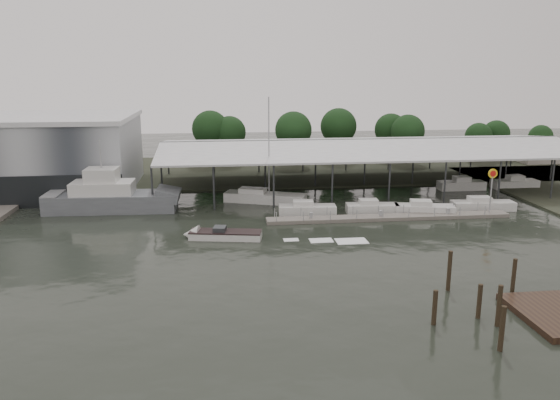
{
  "coord_description": "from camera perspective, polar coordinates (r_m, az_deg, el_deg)",
  "views": [
    {
      "loc": [
        -4.29,
        -47.99,
        16.56
      ],
      "look_at": [
        2.54,
        10.3,
        2.5
      ],
      "focal_mm": 35.0,
      "sensor_mm": 36.0,
      "label": 1
    }
  ],
  "objects": [
    {
      "name": "moored_cruiser_1",
      "position": [
        65.56,
        9.57,
        -0.8
      ],
      "size": [
        6.33,
        2.76,
        1.7
      ],
      "rotation": [
        0.0,
        0.0,
        -0.09
      ],
      "color": "silver",
      "rests_on": "ground"
    },
    {
      "name": "covered_boat_shed",
      "position": [
        79.61,
        8.93,
        5.78
      ],
      "size": [
        58.24,
        24.0,
        6.96
      ],
      "color": "white",
      "rests_on": "ground"
    },
    {
      "name": "horizon_tree_line",
      "position": [
        99.1,
        6.93,
        7.21
      ],
      "size": [
        66.57,
        10.39,
        9.83
      ],
      "color": "black",
      "rests_on": "ground"
    },
    {
      "name": "moored_cruiser_0",
      "position": [
        64.12,
        2.81,
        -0.95
      ],
      "size": [
        6.86,
        2.81,
        1.7
      ],
      "rotation": [
        0.0,
        0.0,
        -0.09
      ],
      "color": "silver",
      "rests_on": "ground"
    },
    {
      "name": "moored_cruiser_3",
      "position": [
        70.39,
        20.39,
        -0.48
      ],
      "size": [
        7.59,
        2.73,
        1.7
      ],
      "rotation": [
        0.0,
        0.0,
        -0.07
      ],
      "color": "silver",
      "rests_on": "ground"
    },
    {
      "name": "grey_trawler",
      "position": [
        68.51,
        -17.11,
        0.24
      ],
      "size": [
        15.97,
        5.13,
        8.84
      ],
      "rotation": [
        0.0,
        0.0,
        -0.03
      ],
      "color": "slate",
      "rests_on": "ground"
    },
    {
      "name": "speedboat_underway",
      "position": [
        55.23,
        -6.38,
        -3.63
      ],
      "size": [
        18.76,
        5.34,
        2.0
      ],
      "rotation": [
        0.0,
        0.0,
        2.96
      ],
      "color": "silver",
      "rests_on": "ground"
    },
    {
      "name": "ground",
      "position": [
        50.95,
        -1.5,
        -5.5
      ],
      "size": [
        200.0,
        200.0,
        0.0
      ],
      "primitive_type": "plane",
      "color": "black",
      "rests_on": "ground"
    },
    {
      "name": "shell_fuel_sign",
      "position": [
        67.09,
        21.27,
        1.69
      ],
      "size": [
        1.1,
        0.18,
        5.55
      ],
      "color": "#97999C",
      "rests_on": "ground"
    },
    {
      "name": "mooring_pilings",
      "position": [
        40.6,
        20.08,
        -9.8
      ],
      "size": [
        8.47,
        9.59,
        3.78
      ],
      "color": "#322719",
      "rests_on": "ground"
    },
    {
      "name": "floating_dock",
      "position": [
        63.27,
        11.31,
        -1.78
      ],
      "size": [
        28.0,
        2.0,
        1.4
      ],
      "color": "slate",
      "rests_on": "ground"
    },
    {
      "name": "storage_warehouse",
      "position": [
        82.24,
        -23.45,
        4.48
      ],
      "size": [
        24.5,
        20.5,
        10.5
      ],
      "color": "#A0A5AA",
      "rests_on": "ground"
    },
    {
      "name": "moored_cruiser_2",
      "position": [
        66.39,
        14.81,
        -0.88
      ],
      "size": [
        7.19,
        3.68,
        1.7
      ],
      "rotation": [
        0.0,
        0.0,
        -0.23
      ],
      "color": "silver",
      "rests_on": "ground"
    },
    {
      "name": "white_sailboat",
      "position": [
        69.75,
        -1.7,
        0.28
      ],
      "size": [
        10.66,
        6.0,
        13.53
      ],
      "rotation": [
        0.0,
        0.0,
        -0.35
      ],
      "color": "silver",
      "rests_on": "ground"
    },
    {
      "name": "land_strip_far",
      "position": [
        91.59,
        -3.9,
        3.09
      ],
      "size": [
        140.0,
        30.0,
        0.3
      ],
      "color": "#333729",
      "rests_on": "ground"
    }
  ]
}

